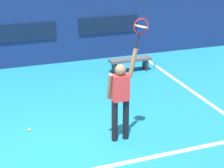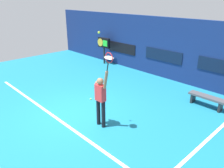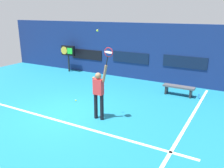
{
  "view_description": "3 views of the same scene",
  "coord_description": "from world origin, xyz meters",
  "px_view_note": "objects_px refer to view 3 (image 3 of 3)",
  "views": [
    {
      "loc": [
        -0.84,
        -5.63,
        3.83
      ],
      "look_at": [
        1.4,
        0.78,
        1.07
      ],
      "focal_mm": 54.44,
      "sensor_mm": 36.0,
      "label": 1
    },
    {
      "loc": [
        6.32,
        -3.93,
        4.04
      ],
      "look_at": [
        1.4,
        0.75,
        1.36
      ],
      "focal_mm": 35.73,
      "sensor_mm": 36.0,
      "label": 2
    },
    {
      "loc": [
        5.64,
        -6.29,
        3.65
      ],
      "look_at": [
        1.67,
        0.71,
        1.21
      ],
      "focal_mm": 38.31,
      "sensor_mm": 36.0,
      "label": 3
    }
  ],
  "objects_px": {
    "tennis_player": "(99,92)",
    "spare_ball": "(76,100)",
    "tennis_ball": "(97,31)",
    "scoreboard_clock": "(68,52)",
    "tennis_racket": "(108,53)",
    "court_bench": "(179,88)",
    "water_bottle": "(199,96)"
  },
  "relations": [
    {
      "from": "tennis_ball",
      "to": "spare_ball",
      "type": "xyz_separation_m",
      "value": [
        -1.8,
        1.0,
        -3.04
      ]
    },
    {
      "from": "tennis_racket",
      "to": "tennis_ball",
      "type": "xyz_separation_m",
      "value": [
        -0.4,
        -0.01,
        0.7
      ]
    },
    {
      "from": "tennis_racket",
      "to": "court_bench",
      "type": "relative_size",
      "value": 0.45
    },
    {
      "from": "water_bottle",
      "to": "spare_ball",
      "type": "relative_size",
      "value": 3.53
    },
    {
      "from": "tennis_player",
      "to": "tennis_ball",
      "type": "height_order",
      "value": "tennis_ball"
    },
    {
      "from": "water_bottle",
      "to": "tennis_ball",
      "type": "bearing_deg",
      "value": -124.66
    },
    {
      "from": "tennis_ball",
      "to": "court_bench",
      "type": "distance_m",
      "value": 5.09
    },
    {
      "from": "court_bench",
      "to": "spare_ball",
      "type": "xyz_separation_m",
      "value": [
        -3.6,
        -2.9,
        -0.3
      ]
    },
    {
      "from": "court_bench",
      "to": "water_bottle",
      "type": "distance_m",
      "value": 0.92
    },
    {
      "from": "scoreboard_clock",
      "to": "court_bench",
      "type": "height_order",
      "value": "scoreboard_clock"
    },
    {
      "from": "scoreboard_clock",
      "to": "court_bench",
      "type": "distance_m",
      "value": 7.42
    },
    {
      "from": "tennis_player",
      "to": "spare_ball",
      "type": "relative_size",
      "value": 29.22
    },
    {
      "from": "tennis_racket",
      "to": "tennis_ball",
      "type": "relative_size",
      "value": 9.19
    },
    {
      "from": "water_bottle",
      "to": "scoreboard_clock",
      "type": "bearing_deg",
      "value": 172.07
    },
    {
      "from": "tennis_ball",
      "to": "scoreboard_clock",
      "type": "xyz_separation_m",
      "value": [
        -5.47,
        5.03,
        -1.81
      ]
    },
    {
      "from": "scoreboard_clock",
      "to": "water_bottle",
      "type": "height_order",
      "value": "scoreboard_clock"
    },
    {
      "from": "tennis_player",
      "to": "scoreboard_clock",
      "type": "xyz_separation_m",
      "value": [
        -5.47,
        5.02,
        0.26
      ]
    },
    {
      "from": "water_bottle",
      "to": "spare_ball",
      "type": "distance_m",
      "value": 5.35
    },
    {
      "from": "tennis_player",
      "to": "spare_ball",
      "type": "distance_m",
      "value": 2.27
    },
    {
      "from": "tennis_racket",
      "to": "scoreboard_clock",
      "type": "relative_size",
      "value": 0.38
    },
    {
      "from": "scoreboard_clock",
      "to": "water_bottle",
      "type": "distance_m",
      "value": 8.32
    },
    {
      "from": "spare_ball",
      "to": "tennis_player",
      "type": "bearing_deg",
      "value": -28.57
    },
    {
      "from": "scoreboard_clock",
      "to": "court_bench",
      "type": "bearing_deg",
      "value": -8.9
    },
    {
      "from": "tennis_racket",
      "to": "water_bottle",
      "type": "distance_m",
      "value": 5.05
    },
    {
      "from": "scoreboard_clock",
      "to": "spare_ball",
      "type": "height_order",
      "value": "scoreboard_clock"
    },
    {
      "from": "tennis_racket",
      "to": "scoreboard_clock",
      "type": "bearing_deg",
      "value": 139.46
    },
    {
      "from": "court_bench",
      "to": "scoreboard_clock",
      "type": "bearing_deg",
      "value": 171.1
    },
    {
      "from": "tennis_player",
      "to": "court_bench",
      "type": "distance_m",
      "value": 4.33
    },
    {
      "from": "tennis_racket",
      "to": "scoreboard_clock",
      "type": "distance_m",
      "value": 7.8
    },
    {
      "from": "water_bottle",
      "to": "tennis_racket",
      "type": "bearing_deg",
      "value": -120.61
    },
    {
      "from": "tennis_ball",
      "to": "scoreboard_clock",
      "type": "distance_m",
      "value": 7.65
    },
    {
      "from": "tennis_player",
      "to": "scoreboard_clock",
      "type": "height_order",
      "value": "tennis_player"
    }
  ]
}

